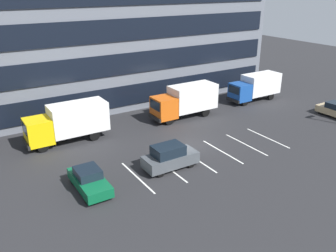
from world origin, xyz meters
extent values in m
plane|color=#262628|center=(0.00, 0.00, 0.00)|extent=(120.00, 120.00, 0.00)
cube|color=slate|center=(0.00, 18.00, 10.80)|extent=(39.13, 13.84, 21.60)
cube|color=black|center=(0.00, 11.02, 1.98)|extent=(37.57, 0.16, 2.30)
cube|color=black|center=(0.00, 11.02, 5.58)|extent=(37.57, 0.16, 2.30)
cube|color=black|center=(0.00, 11.02, 9.18)|extent=(37.57, 0.16, 2.30)
cube|color=silver|center=(-7.00, -2.78, 0.00)|extent=(0.14, 5.40, 0.01)
cube|color=silver|center=(-4.20, -2.78, 0.00)|extent=(0.14, 5.40, 0.01)
cube|color=silver|center=(-1.40, -2.78, 0.00)|extent=(0.14, 5.40, 0.01)
cube|color=silver|center=(1.40, -2.78, 0.00)|extent=(0.14, 5.40, 0.01)
cube|color=silver|center=(4.20, -2.78, 0.00)|extent=(0.14, 5.40, 0.01)
cube|color=silver|center=(7.00, -2.78, 0.00)|extent=(0.14, 5.40, 0.01)
cube|color=#D85914|center=(0.87, 6.16, 1.60)|extent=(2.19, 2.39, 2.19)
cube|color=black|center=(-0.21, 6.16, 2.04)|extent=(0.06, 2.01, 0.97)
cube|color=white|center=(4.56, 6.16, 2.14)|extent=(5.19, 2.49, 2.69)
cube|color=black|center=(-0.28, 6.16, 0.65)|extent=(0.20, 2.39, 0.40)
cylinder|color=black|center=(0.87, 5.13, 0.50)|extent=(1.00, 0.30, 1.00)
cylinder|color=black|center=(0.87, 7.19, 0.50)|extent=(1.00, 0.30, 1.00)
cylinder|color=black|center=(5.60, 5.13, 0.50)|extent=(1.00, 0.30, 1.00)
cylinder|color=black|center=(5.60, 7.19, 0.50)|extent=(1.00, 0.30, 1.00)
cube|color=yellow|center=(-11.94, 6.57, 1.60)|extent=(2.21, 2.41, 2.21)
cube|color=black|center=(-13.02, 6.57, 2.04)|extent=(0.06, 2.02, 0.97)
cube|color=white|center=(-8.23, 6.57, 2.16)|extent=(5.21, 2.51, 2.71)
cube|color=black|center=(-13.09, 6.57, 0.65)|extent=(0.20, 2.41, 0.40)
cylinder|color=black|center=(-11.94, 5.53, 0.50)|extent=(1.00, 0.30, 1.00)
cylinder|color=black|center=(-11.94, 7.60, 0.50)|extent=(1.00, 0.30, 1.00)
cylinder|color=black|center=(-7.19, 5.53, 0.50)|extent=(1.00, 0.30, 1.00)
cylinder|color=black|center=(-7.19, 7.60, 0.50)|extent=(1.00, 0.30, 1.00)
cube|color=#194799|center=(11.90, 6.51, 1.49)|extent=(2.05, 2.23, 2.05)
cube|color=black|center=(10.90, 6.51, 1.90)|extent=(0.06, 1.88, 0.90)
cube|color=white|center=(15.35, 6.51, 2.00)|extent=(4.84, 2.33, 2.51)
cube|color=black|center=(10.83, 6.51, 0.60)|extent=(0.19, 2.23, 0.37)
cylinder|color=black|center=(11.90, 5.56, 0.47)|extent=(0.93, 0.28, 0.93)
cylinder|color=black|center=(11.90, 7.47, 0.47)|extent=(0.93, 0.28, 0.93)
cylinder|color=black|center=(16.32, 5.56, 0.47)|extent=(0.93, 0.28, 0.93)
cylinder|color=black|center=(16.32, 7.47, 0.47)|extent=(0.93, 0.28, 0.93)
cube|color=#0C5933|center=(-10.68, -2.53, 0.61)|extent=(1.86, 4.44, 0.72)
cube|color=black|center=(-10.68, -2.31, 1.28)|extent=(1.64, 1.87, 0.62)
cylinder|color=black|center=(-9.87, -3.95, 0.31)|extent=(0.23, 0.62, 0.62)
cylinder|color=black|center=(-11.48, -3.95, 0.31)|extent=(0.23, 0.62, 0.62)
cylinder|color=black|center=(-9.87, -1.11, 0.31)|extent=(0.23, 0.62, 0.62)
cylinder|color=black|center=(-11.48, -1.11, 0.31)|extent=(0.23, 0.62, 0.62)
cube|color=#474C51|center=(-4.03, -2.83, 0.73)|extent=(4.44, 1.88, 0.92)
cube|color=black|center=(-4.25, -2.83, 1.60)|extent=(2.44, 1.66, 0.82)
cylinder|color=black|center=(-2.61, -2.00, 0.33)|extent=(0.66, 0.21, 0.66)
cylinder|color=black|center=(-2.61, -3.65, 0.33)|extent=(0.66, 0.21, 0.66)
cylinder|color=black|center=(-5.45, -2.00, 0.33)|extent=(0.66, 0.21, 0.66)
cylinder|color=black|center=(-5.45, -3.65, 0.33)|extent=(0.66, 0.21, 0.66)
cube|color=black|center=(17.83, -2.48, 1.26)|extent=(1.61, 1.83, 0.61)
cylinder|color=black|center=(18.62, -1.30, 0.30)|extent=(0.22, 0.61, 0.61)
cylinder|color=black|center=(17.04, -1.30, 0.30)|extent=(0.22, 0.61, 0.61)
camera|label=1|loc=(-17.66, -24.23, 13.83)|focal=38.22mm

